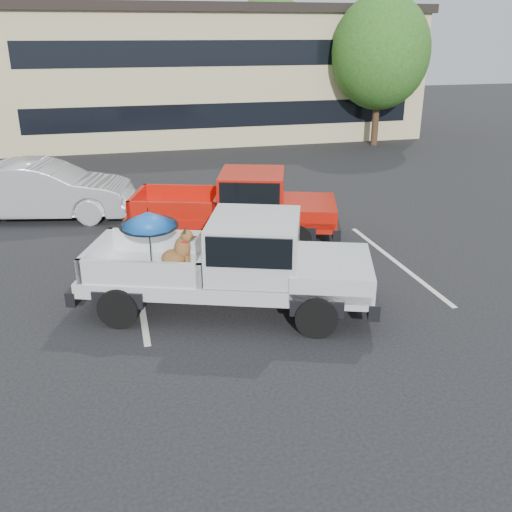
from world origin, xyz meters
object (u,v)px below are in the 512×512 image
object	(u,v)px
tree_back	(270,44)
silver_pickup	(242,259)
silver_sedan	(44,190)
tree_right	(381,52)
red_pickup	(246,203)

from	to	relation	value
tree_back	silver_pickup	distance (m)	24.76
tree_back	silver_sedan	world-z (taller)	tree_back
tree_right	red_pickup	world-z (taller)	tree_right
silver_pickup	silver_sedan	size ratio (longest dim) A/B	1.19
tree_back	red_pickup	size ratio (longest dim) A/B	1.23
tree_back	red_pickup	distance (m)	20.82
red_pickup	silver_sedan	distance (m)	6.18
red_pickup	silver_sedan	xyz separation A→B (m)	(-5.22, 3.30, -0.16)
silver_pickup	tree_back	bearing A→B (deg)	93.13
tree_right	silver_pickup	size ratio (longest dim) A/B	1.13
silver_sedan	red_pickup	bearing A→B (deg)	-110.40
tree_right	red_pickup	xyz separation A→B (m)	(-9.09, -11.61, -3.22)
red_pickup	silver_sedan	size ratio (longest dim) A/B	1.15
tree_back	silver_pickup	bearing A→B (deg)	-106.78
tree_right	silver_sedan	xyz separation A→B (m)	(-14.31, -8.31, -3.38)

